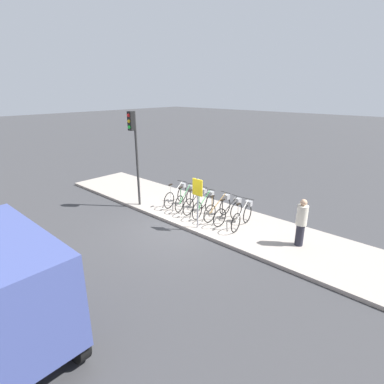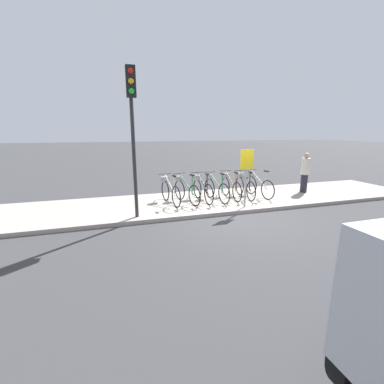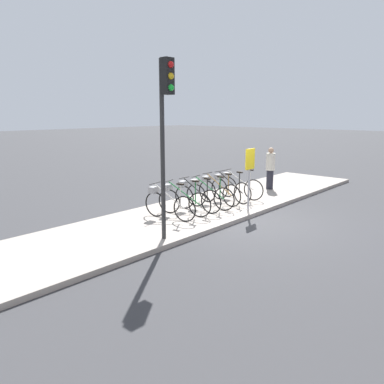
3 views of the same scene
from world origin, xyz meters
name	(u,v)px [view 1 (image 1 of 3)]	position (x,y,z in m)	size (l,w,h in m)	color
ground_plane	(181,229)	(0.00, 0.00, 0.00)	(120.00, 120.00, 0.00)	#38383A
sidewalk	(207,215)	(0.00, 1.51, 0.06)	(16.04, 3.02, 0.12)	#9E9389
parked_bicycle_0	(177,194)	(-1.69, 1.47, 0.57)	(0.47, 1.67, 1.03)	black
parked_bicycle_1	(186,197)	(-1.13, 1.45, 0.57)	(0.60, 1.63, 1.03)	black
parked_bicycle_2	(197,201)	(-0.53, 1.48, 0.57)	(0.46, 1.68, 1.03)	black
parked_bicycle_3	(205,204)	(-0.05, 1.40, 0.57)	(0.46, 1.67, 1.03)	black
parked_bicycle_4	(219,207)	(0.58, 1.52, 0.57)	(0.46, 1.69, 1.03)	black
parked_bicycle_5	(230,211)	(1.13, 1.47, 0.57)	(0.46, 1.68, 1.03)	black
parked_bicycle_6	(243,215)	(1.70, 1.49, 0.57)	(0.46, 1.67, 1.03)	black
pedestrian	(301,222)	(3.83, 1.51, 0.94)	(0.34, 0.34, 1.58)	#23232D
traffic_light	(134,140)	(-2.89, 0.25, 2.96)	(0.24, 0.40, 3.98)	#2D2D2D
sign_post	(198,195)	(0.53, 0.29, 1.38)	(0.44, 0.07, 1.85)	#99999E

